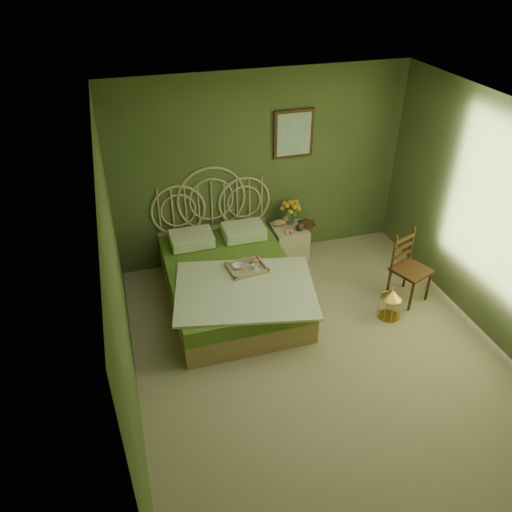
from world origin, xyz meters
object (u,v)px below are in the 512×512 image
object	(u,v)px
bed	(231,280)
birdcage	(390,304)
chair	(409,262)
nightstand	(289,237)

from	to	relation	value
bed	birdcage	bearing A→B (deg)	-26.54
chair	nightstand	bearing A→B (deg)	109.99
bed	nightstand	distance (m)	1.26
nightstand	birdcage	world-z (taller)	nightstand
chair	birdcage	xyz separation A→B (m)	(-0.40, -0.34, -0.31)
chair	bed	bearing A→B (deg)	144.02
nightstand	chair	size ratio (longest dim) A/B	1.02
bed	nightstand	bearing A→B (deg)	34.55
birdcage	nightstand	bearing A→B (deg)	114.47
nightstand	chair	world-z (taller)	nightstand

